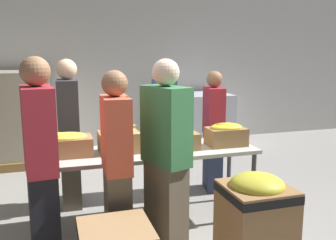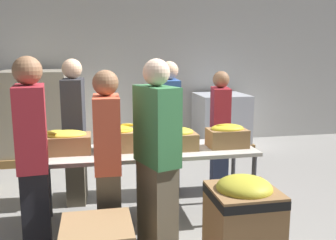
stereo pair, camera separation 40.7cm
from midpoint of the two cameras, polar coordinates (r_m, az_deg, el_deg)
ground_plane at (r=4.25m, az=-0.01°, el=-14.95°), size 30.00×30.00×0.00m
wall_back at (r=7.34m, az=-5.57°, el=11.75°), size 16.00×0.08×4.00m
sorting_table at (r=3.99m, az=-0.01°, el=-5.45°), size 2.27×0.71×0.79m
banana_box_0 at (r=3.92m, az=-12.46°, el=-3.26°), size 0.50×0.31×0.26m
banana_box_1 at (r=3.93m, az=-4.78°, el=-2.77°), size 0.41×0.33×0.29m
banana_box_2 at (r=3.99m, az=4.27°, el=-2.81°), size 0.41×0.31×0.25m
banana_box_3 at (r=4.16m, az=11.79°, el=-2.30°), size 0.42×0.28×0.26m
volunteer_0 at (r=4.76m, az=2.63°, el=-1.42°), size 0.26×0.47×1.70m
volunteer_1 at (r=3.33m, az=-16.56°, el=-6.30°), size 0.29×0.50×1.79m
volunteer_2 at (r=4.56m, az=-11.56°, el=-1.91°), size 0.26×0.48×1.74m
volunteer_3 at (r=3.35m, az=-5.71°, el=-6.86°), size 0.24×0.45×1.67m
volunteer_4 at (r=4.90m, az=10.25°, el=-1.97°), size 0.29×0.46×1.58m
volunteer_5 at (r=3.34m, az=1.79°, el=-6.03°), size 0.38×0.52×1.76m
donation_bin_1 at (r=3.23m, az=15.04°, el=-15.11°), size 0.53×0.53×0.85m
pallet_stack_0 at (r=6.81m, az=-20.97°, el=-1.30°), size 0.96×0.96×1.06m
pallet_stack_1 at (r=6.68m, az=-17.85°, el=0.61°), size 1.15×1.15×1.50m
pallet_stack_2 at (r=7.27m, az=9.65°, el=-0.21°), size 1.00×1.00×1.02m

